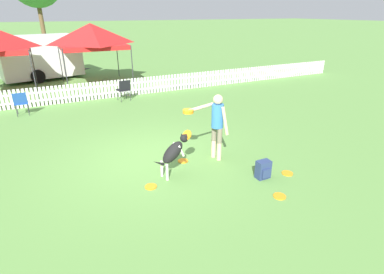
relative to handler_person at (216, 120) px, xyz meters
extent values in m
plane|color=#5B8C42|center=(-1.41, 0.72, -1.02)|extent=(240.00, 240.00, 0.00)
cylinder|color=beige|center=(0.07, -0.10, -0.79)|extent=(0.11, 0.11, 0.45)
cylinder|color=#7A705B|center=(0.07, -0.10, -0.38)|extent=(0.12, 0.12, 0.37)
cylinder|color=beige|center=(0.03, 0.10, -0.79)|extent=(0.11, 0.11, 0.45)
cylinder|color=#7A705B|center=(0.03, 0.10, -0.38)|extent=(0.12, 0.12, 0.37)
cylinder|color=#3372BF|center=(0.05, 0.00, 0.09)|extent=(0.33, 0.33, 0.57)
sphere|color=beige|center=(0.05, 0.00, 0.49)|extent=(0.23, 0.23, 0.23)
cylinder|color=beige|center=(0.14, -0.19, 0.01)|extent=(0.21, 0.14, 0.69)
cylinder|color=beige|center=(-0.33, 0.13, 0.32)|extent=(0.70, 0.15, 0.14)
cylinder|color=orange|center=(-0.67, 0.09, 0.26)|extent=(0.25, 0.25, 0.02)
cylinder|color=orange|center=(-0.67, 0.09, 0.28)|extent=(0.25, 0.25, 0.02)
cylinder|color=orange|center=(-0.67, 0.09, 0.31)|extent=(0.25, 0.25, 0.02)
ellipsoid|color=black|center=(-1.22, -0.28, -0.46)|extent=(0.67, 0.43, 0.57)
ellipsoid|color=white|center=(-1.22, -0.28, -0.51)|extent=(0.34, 0.23, 0.28)
sphere|color=black|center=(-0.92, -0.22, -0.22)|extent=(0.18, 0.18, 0.18)
cone|color=black|center=(-0.85, -0.20, -0.16)|extent=(0.18, 0.13, 0.16)
cylinder|color=orange|center=(-0.85, -0.20, -0.16)|extent=(0.22, 0.28, 0.21)
cone|color=black|center=(-0.95, -0.17, -0.14)|extent=(0.05, 0.05, 0.08)
cone|color=black|center=(-0.93, -0.28, -0.14)|extent=(0.05, 0.05, 0.08)
cylinder|color=white|center=(-1.47, -0.23, -0.83)|extent=(0.06, 0.06, 0.38)
cylinder|color=white|center=(-1.43, -0.44, -0.83)|extent=(0.06, 0.06, 0.38)
cylinder|color=white|center=(-1.09, -0.16, -0.44)|extent=(0.18, 0.09, 0.30)
cylinder|color=white|center=(-1.05, -0.34, -0.44)|extent=(0.18, 0.09, 0.30)
cone|color=black|center=(-1.59, -0.37, -0.60)|extent=(0.29, 0.13, 0.20)
cylinder|color=orange|center=(-1.84, -0.55, -1.00)|extent=(0.25, 0.25, 0.02)
cylinder|color=orange|center=(1.09, -1.38, -1.00)|extent=(0.25, 0.25, 0.02)
cylinder|color=orange|center=(-0.76, 0.21, -1.00)|extent=(0.25, 0.25, 0.02)
cylinder|color=orange|center=(0.32, -2.01, -1.00)|extent=(0.25, 0.25, 0.02)
cube|color=navy|center=(0.48, -1.27, -0.81)|extent=(0.30, 0.20, 0.41)
cube|color=navy|center=(0.48, -1.39, -0.85)|extent=(0.21, 0.04, 0.20)
cube|color=white|center=(-1.41, 6.85, -0.80)|extent=(25.62, 0.04, 0.06)
cube|color=white|center=(-1.41, 6.85, -0.49)|extent=(25.62, 0.04, 0.06)
cube|color=white|center=(-4.98, 6.85, -0.65)|extent=(0.09, 0.02, 0.73)
cube|color=white|center=(-4.84, 6.85, -0.65)|extent=(0.09, 0.02, 0.73)
cube|color=white|center=(-4.70, 6.85, -0.65)|extent=(0.09, 0.02, 0.73)
cube|color=white|center=(-4.55, 6.85, -0.65)|extent=(0.09, 0.02, 0.73)
cube|color=white|center=(-4.41, 6.85, -0.65)|extent=(0.09, 0.02, 0.73)
cube|color=white|center=(-4.27, 6.85, -0.65)|extent=(0.09, 0.02, 0.73)
cube|color=white|center=(-4.12, 6.85, -0.65)|extent=(0.09, 0.02, 0.73)
cube|color=white|center=(-3.98, 6.85, -0.65)|extent=(0.09, 0.02, 0.73)
cube|color=white|center=(-3.84, 6.85, -0.65)|extent=(0.09, 0.02, 0.73)
cube|color=white|center=(-3.70, 6.85, -0.65)|extent=(0.09, 0.02, 0.73)
cube|color=white|center=(-3.55, 6.85, -0.65)|extent=(0.09, 0.02, 0.73)
cube|color=white|center=(-3.41, 6.85, -0.65)|extent=(0.09, 0.02, 0.73)
cube|color=white|center=(-3.27, 6.85, -0.65)|extent=(0.09, 0.02, 0.73)
cube|color=white|center=(-3.12, 6.85, -0.65)|extent=(0.09, 0.02, 0.73)
cube|color=white|center=(-2.98, 6.85, -0.65)|extent=(0.09, 0.02, 0.73)
cube|color=white|center=(-2.84, 6.85, -0.65)|extent=(0.09, 0.02, 0.73)
cube|color=white|center=(-2.69, 6.85, -0.65)|extent=(0.09, 0.02, 0.73)
cube|color=white|center=(-2.55, 6.85, -0.65)|extent=(0.09, 0.02, 0.73)
cube|color=white|center=(-2.41, 6.85, -0.65)|extent=(0.09, 0.02, 0.73)
cube|color=white|center=(-2.26, 6.85, -0.65)|extent=(0.09, 0.02, 0.73)
cube|color=white|center=(-2.12, 6.85, -0.65)|extent=(0.09, 0.02, 0.73)
cube|color=white|center=(-1.98, 6.85, -0.65)|extent=(0.09, 0.02, 0.73)
cube|color=white|center=(-1.84, 6.85, -0.65)|extent=(0.09, 0.02, 0.73)
cube|color=white|center=(-1.69, 6.85, -0.65)|extent=(0.09, 0.02, 0.73)
cube|color=white|center=(-1.55, 6.85, -0.65)|extent=(0.09, 0.02, 0.73)
cube|color=white|center=(-1.41, 6.85, -0.65)|extent=(0.09, 0.02, 0.73)
cube|color=white|center=(-1.26, 6.85, -0.65)|extent=(0.09, 0.02, 0.73)
cube|color=white|center=(-1.12, 6.85, -0.65)|extent=(0.09, 0.02, 0.73)
cube|color=white|center=(-0.98, 6.85, -0.65)|extent=(0.09, 0.02, 0.73)
cube|color=white|center=(-0.83, 6.85, -0.65)|extent=(0.09, 0.02, 0.73)
cube|color=white|center=(-0.69, 6.85, -0.65)|extent=(0.09, 0.02, 0.73)
cube|color=white|center=(-0.55, 6.85, -0.65)|extent=(0.09, 0.02, 0.73)
cube|color=white|center=(-0.40, 6.85, -0.65)|extent=(0.09, 0.02, 0.73)
cube|color=white|center=(-0.26, 6.85, -0.65)|extent=(0.09, 0.02, 0.73)
cube|color=white|center=(-0.12, 6.85, -0.65)|extent=(0.09, 0.02, 0.73)
cube|color=white|center=(0.02, 6.85, -0.65)|extent=(0.09, 0.02, 0.73)
cube|color=white|center=(0.17, 6.85, -0.65)|extent=(0.09, 0.02, 0.73)
cube|color=white|center=(0.31, 6.85, -0.65)|extent=(0.09, 0.02, 0.73)
cube|color=white|center=(0.45, 6.85, -0.65)|extent=(0.09, 0.02, 0.73)
cube|color=white|center=(0.60, 6.85, -0.65)|extent=(0.09, 0.02, 0.73)
cube|color=white|center=(0.74, 6.85, -0.65)|extent=(0.09, 0.02, 0.73)
cube|color=white|center=(0.88, 6.85, -0.65)|extent=(0.09, 0.02, 0.73)
cube|color=white|center=(1.03, 6.85, -0.65)|extent=(0.09, 0.02, 0.73)
cube|color=white|center=(1.17, 6.85, -0.65)|extent=(0.09, 0.02, 0.73)
cube|color=white|center=(1.31, 6.85, -0.65)|extent=(0.09, 0.02, 0.73)
cube|color=white|center=(1.46, 6.85, -0.65)|extent=(0.09, 0.02, 0.73)
cube|color=white|center=(1.60, 6.85, -0.65)|extent=(0.09, 0.02, 0.73)
cube|color=white|center=(1.74, 6.85, -0.65)|extent=(0.09, 0.02, 0.73)
cube|color=white|center=(1.89, 6.85, -0.65)|extent=(0.09, 0.02, 0.73)
cube|color=white|center=(2.03, 6.85, -0.65)|extent=(0.09, 0.02, 0.73)
cube|color=white|center=(2.17, 6.85, -0.65)|extent=(0.09, 0.02, 0.73)
cube|color=white|center=(2.31, 6.85, -0.65)|extent=(0.09, 0.02, 0.73)
cube|color=white|center=(2.46, 6.85, -0.65)|extent=(0.09, 0.02, 0.73)
cube|color=white|center=(2.60, 6.85, -0.65)|extent=(0.09, 0.02, 0.73)
cube|color=white|center=(2.74, 6.85, -0.65)|extent=(0.09, 0.02, 0.73)
cube|color=white|center=(2.89, 6.85, -0.65)|extent=(0.09, 0.02, 0.73)
cube|color=white|center=(3.03, 6.85, -0.65)|extent=(0.09, 0.02, 0.73)
cube|color=white|center=(3.17, 6.85, -0.65)|extent=(0.09, 0.02, 0.73)
cube|color=white|center=(3.32, 6.85, -0.65)|extent=(0.09, 0.02, 0.73)
cube|color=white|center=(3.46, 6.85, -0.65)|extent=(0.09, 0.02, 0.73)
cube|color=white|center=(3.60, 6.85, -0.65)|extent=(0.09, 0.02, 0.73)
cube|color=white|center=(3.75, 6.85, -0.65)|extent=(0.09, 0.02, 0.73)
cube|color=white|center=(3.89, 6.85, -0.65)|extent=(0.09, 0.02, 0.73)
cube|color=white|center=(4.03, 6.85, -0.65)|extent=(0.09, 0.02, 0.73)
cube|color=white|center=(4.17, 6.85, -0.65)|extent=(0.09, 0.02, 0.73)
cube|color=white|center=(4.32, 6.85, -0.65)|extent=(0.09, 0.02, 0.73)
cube|color=white|center=(4.46, 6.85, -0.65)|extent=(0.09, 0.02, 0.73)
cube|color=white|center=(4.60, 6.85, -0.65)|extent=(0.09, 0.02, 0.73)
cube|color=white|center=(4.75, 6.85, -0.65)|extent=(0.09, 0.02, 0.73)
cube|color=white|center=(4.89, 6.85, -0.65)|extent=(0.09, 0.02, 0.73)
cube|color=white|center=(5.03, 6.85, -0.65)|extent=(0.09, 0.02, 0.73)
cube|color=white|center=(5.18, 6.85, -0.65)|extent=(0.09, 0.02, 0.73)
cube|color=white|center=(5.32, 6.85, -0.65)|extent=(0.09, 0.02, 0.73)
cube|color=white|center=(5.46, 6.85, -0.65)|extent=(0.09, 0.02, 0.73)
cube|color=white|center=(5.61, 6.85, -0.65)|extent=(0.09, 0.02, 0.73)
cube|color=white|center=(5.75, 6.85, -0.65)|extent=(0.09, 0.02, 0.73)
cube|color=white|center=(5.89, 6.85, -0.65)|extent=(0.09, 0.02, 0.73)
cube|color=white|center=(6.04, 6.85, -0.65)|extent=(0.09, 0.02, 0.73)
cube|color=white|center=(6.18, 6.85, -0.65)|extent=(0.09, 0.02, 0.73)
cube|color=white|center=(6.32, 6.85, -0.65)|extent=(0.09, 0.02, 0.73)
cube|color=white|center=(6.46, 6.85, -0.65)|extent=(0.09, 0.02, 0.73)
cube|color=white|center=(6.61, 6.85, -0.65)|extent=(0.09, 0.02, 0.73)
cube|color=white|center=(6.75, 6.85, -0.65)|extent=(0.09, 0.02, 0.73)
cube|color=white|center=(6.89, 6.85, -0.65)|extent=(0.09, 0.02, 0.73)
cube|color=white|center=(7.04, 6.85, -0.65)|extent=(0.09, 0.02, 0.73)
cube|color=white|center=(7.18, 6.85, -0.65)|extent=(0.09, 0.02, 0.73)
cube|color=white|center=(7.32, 6.85, -0.65)|extent=(0.09, 0.02, 0.73)
cube|color=white|center=(7.47, 6.85, -0.65)|extent=(0.09, 0.02, 0.73)
cube|color=white|center=(7.61, 6.85, -0.65)|extent=(0.09, 0.02, 0.73)
cube|color=white|center=(7.75, 6.85, -0.65)|extent=(0.09, 0.02, 0.73)
cube|color=white|center=(7.90, 6.85, -0.65)|extent=(0.09, 0.02, 0.73)
cube|color=white|center=(8.04, 6.85, -0.65)|extent=(0.09, 0.02, 0.73)
cube|color=white|center=(8.18, 6.85, -0.65)|extent=(0.09, 0.02, 0.73)
cube|color=white|center=(8.32, 6.85, -0.65)|extent=(0.09, 0.02, 0.73)
cube|color=white|center=(8.47, 6.85, -0.65)|extent=(0.09, 0.02, 0.73)
cube|color=white|center=(8.61, 6.85, -0.65)|extent=(0.09, 0.02, 0.73)
cube|color=white|center=(8.75, 6.85, -0.65)|extent=(0.09, 0.02, 0.73)
cube|color=white|center=(8.90, 6.85, -0.65)|extent=(0.09, 0.02, 0.73)
cube|color=white|center=(9.04, 6.85, -0.65)|extent=(0.09, 0.02, 0.73)
cube|color=white|center=(9.18, 6.85, -0.65)|extent=(0.09, 0.02, 0.73)
cube|color=white|center=(9.33, 6.85, -0.65)|extent=(0.09, 0.02, 0.73)
cube|color=white|center=(9.47, 6.85, -0.65)|extent=(0.09, 0.02, 0.73)
cube|color=white|center=(9.61, 6.85, -0.65)|extent=(0.09, 0.02, 0.73)
cube|color=white|center=(9.76, 6.85, -0.65)|extent=(0.09, 0.02, 0.73)
cube|color=white|center=(9.90, 6.85, -0.65)|extent=(0.09, 0.02, 0.73)
cube|color=white|center=(10.04, 6.85, -0.65)|extent=(0.09, 0.02, 0.73)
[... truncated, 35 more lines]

